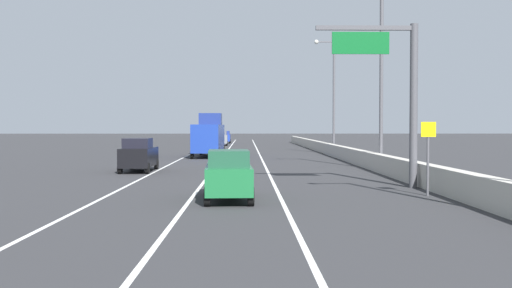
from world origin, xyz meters
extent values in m
plane|color=#2D2D30|center=(0.00, 64.00, 0.00)|extent=(320.00, 320.00, 0.00)
cube|color=silver|center=(-5.50, 55.00, 0.00)|extent=(0.16, 130.00, 0.00)
cube|color=silver|center=(-2.00, 55.00, 0.00)|extent=(0.16, 130.00, 0.00)
cube|color=silver|center=(1.50, 55.00, 0.00)|extent=(0.16, 130.00, 0.00)
cube|color=#B2ADA3|center=(8.41, 40.00, 0.55)|extent=(0.60, 120.00, 1.10)
cylinder|color=#47474C|center=(7.81, 22.56, 3.75)|extent=(0.36, 0.36, 7.50)
cube|color=#47474C|center=(5.56, 22.56, 7.30)|extent=(4.50, 0.20, 0.20)
cube|color=#0C5923|center=(5.34, 22.44, 6.60)|extent=(2.60, 0.10, 1.00)
cylinder|color=#4C4C51|center=(7.51, 19.39, 1.20)|extent=(0.10, 0.10, 2.40)
cube|color=yellow|center=(7.51, 19.35, 2.70)|extent=(0.60, 0.04, 0.60)
cylinder|color=#4C4C51|center=(8.87, 33.70, 5.76)|extent=(0.24, 0.24, 11.52)
cylinder|color=#4C4C51|center=(9.09, 55.77, 5.76)|extent=(0.24, 0.24, 11.52)
cube|color=#4C4C51|center=(8.19, 55.77, 11.37)|extent=(1.80, 0.12, 0.12)
sphere|color=beige|center=(7.29, 55.77, 11.37)|extent=(0.44, 0.44, 0.44)
cube|color=slate|center=(-3.48, 82.50, 0.94)|extent=(1.85, 4.69, 1.21)
cube|color=#4D505A|center=(-3.48, 82.03, 1.85)|extent=(1.60, 2.12, 0.60)
cylinder|color=black|center=(-4.32, 84.37, 0.34)|extent=(0.23, 0.68, 0.68)
cylinder|color=black|center=(-2.70, 84.40, 0.34)|extent=(0.23, 0.68, 0.68)
cylinder|color=black|center=(-4.27, 80.60, 0.34)|extent=(0.23, 0.68, 0.68)
cylinder|color=black|center=(-2.64, 80.63, 0.34)|extent=(0.23, 0.68, 0.68)
cube|color=#196033|center=(-0.53, 18.28, 0.83)|extent=(1.89, 4.76, 0.99)
cube|color=#1C4633|center=(-0.51, 17.82, 1.63)|extent=(1.58, 2.17, 0.60)
cylinder|color=black|center=(-1.38, 20.15, 0.34)|extent=(0.25, 0.69, 0.68)
cylinder|color=black|center=(0.16, 20.21, 0.34)|extent=(0.25, 0.69, 0.68)
cylinder|color=black|center=(-1.23, 16.36, 0.34)|extent=(0.25, 0.69, 0.68)
cylinder|color=black|center=(0.31, 16.42, 0.34)|extent=(0.25, 0.69, 0.68)
cube|color=#1E389E|center=(-3.39, 94.12, 0.89)|extent=(1.88, 4.13, 1.11)
cube|color=navy|center=(-3.39, 93.71, 1.75)|extent=(1.64, 1.87, 0.60)
cylinder|color=black|center=(-4.21, 95.74, 0.34)|extent=(0.23, 0.68, 0.68)
cylinder|color=black|center=(-2.53, 95.72, 0.34)|extent=(0.23, 0.68, 0.68)
cylinder|color=black|center=(-4.24, 92.52, 0.34)|extent=(0.23, 0.68, 0.68)
cylinder|color=black|center=(-2.56, 92.51, 0.34)|extent=(0.23, 0.68, 0.68)
cube|color=black|center=(-6.54, 32.65, 0.91)|extent=(1.83, 4.76, 1.15)
cube|color=black|center=(-6.54, 32.17, 1.79)|extent=(1.59, 2.15, 0.60)
cylinder|color=black|center=(-7.37, 34.56, 0.34)|extent=(0.23, 0.68, 0.68)
cylinder|color=black|center=(-5.76, 34.57, 0.34)|extent=(0.23, 0.68, 0.68)
cylinder|color=black|center=(-7.33, 30.72, 0.34)|extent=(0.23, 0.68, 0.68)
cylinder|color=black|center=(-5.71, 30.74, 0.34)|extent=(0.23, 0.68, 0.68)
cube|color=navy|center=(-3.32, 50.86, 1.74)|extent=(2.58, 9.57, 2.48)
cube|color=navy|center=(-3.29, 52.95, 3.53)|extent=(2.15, 2.14, 1.10)
cylinder|color=black|center=(-4.37, 54.94, 0.50)|extent=(0.24, 1.00, 1.00)
cylinder|color=black|center=(-2.13, 54.90, 0.50)|extent=(0.24, 1.00, 1.00)
cylinder|color=black|center=(-4.52, 46.81, 0.50)|extent=(0.24, 1.00, 1.00)
cylinder|color=black|center=(-2.28, 46.77, 0.50)|extent=(0.24, 1.00, 1.00)
camera|label=1|loc=(0.14, -4.50, 2.83)|focal=41.68mm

